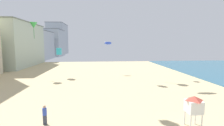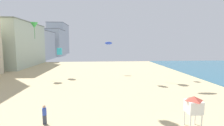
# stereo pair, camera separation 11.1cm
# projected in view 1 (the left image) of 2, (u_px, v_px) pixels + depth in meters

# --- Properties ---
(boardwalk_hotel_mid) EXTENTS (14.95, 21.96, 13.13)m
(boardwalk_hotel_mid) POSITION_uv_depth(u_px,v_px,m) (7.00, 44.00, 49.77)
(boardwalk_hotel_mid) COLOR #B7C6B2
(boardwalk_hotel_mid) RESTS_ON ground
(boardwalk_hotel_far) EXTENTS (11.90, 16.81, 12.35)m
(boardwalk_hotel_far) POSITION_uv_depth(u_px,v_px,m) (36.00, 45.00, 72.22)
(boardwalk_hotel_far) COLOR #ADB7C1
(boardwalk_hotel_far) RESTS_ON ground
(boardwalk_hotel_distant) EXTENTS (14.69, 15.46, 14.62)m
(boardwalk_hotel_distant) POSITION_uv_depth(u_px,v_px,m) (48.00, 43.00, 90.35)
(boardwalk_hotel_distant) COLOR #ADB7C1
(boardwalk_hotel_distant) RESTS_ON ground
(boardwalk_hotel_furthest) EXTENTS (10.33, 20.17, 20.22)m
(boardwalk_hotel_furthest) POSITION_uv_depth(u_px,v_px,m) (58.00, 39.00, 111.03)
(boardwalk_hotel_furthest) COLOR #ADB7C1
(boardwalk_hotel_furthest) RESTS_ON ground
(kite_flyer) EXTENTS (0.34, 0.34, 1.64)m
(kite_flyer) POSITION_uv_depth(u_px,v_px,m) (45.00, 114.00, 13.60)
(kite_flyer) COLOR #383D4C
(kite_flyer) RESTS_ON ground
(lifeguard_stand) EXTENTS (1.10, 1.10, 2.55)m
(lifeguard_stand) POSITION_uv_depth(u_px,v_px,m) (194.00, 105.00, 13.08)
(lifeguard_stand) COLOR white
(lifeguard_stand) RESTS_ON ground
(kite_blue_parafoil) EXTENTS (1.67, 0.46, 0.65)m
(kite_blue_parafoil) POSITION_uv_depth(u_px,v_px,m) (108.00, 43.00, 38.21)
(kite_blue_parafoil) COLOR blue
(kite_cyan_box) EXTENTS (0.86, 0.86, 1.36)m
(kite_cyan_box) POSITION_uv_depth(u_px,v_px,m) (59.00, 51.00, 33.69)
(kite_cyan_box) COLOR #2DB7CC
(kite_green_delta_2) EXTENTS (1.44, 1.44, 3.27)m
(kite_green_delta_2) POSITION_uv_depth(u_px,v_px,m) (34.00, 25.00, 33.60)
(kite_green_delta_2) COLOR green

